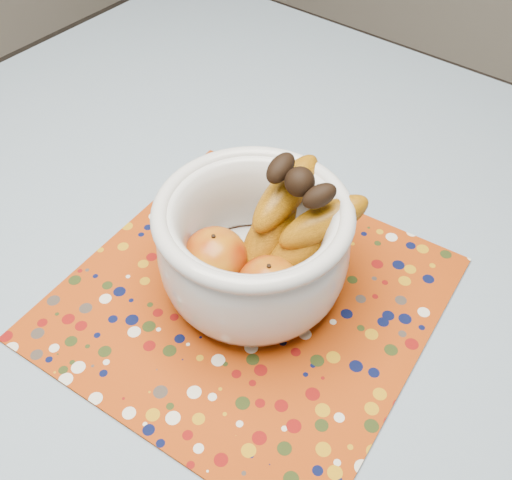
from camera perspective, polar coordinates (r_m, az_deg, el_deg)
table at (r=0.86m, az=-3.45°, el=-6.06°), size 1.20×1.20×0.75m
tablecloth at (r=0.80m, az=-3.70°, el=-2.50°), size 1.32×1.32×0.01m
placemat at (r=0.75m, az=-0.76°, el=-5.50°), size 0.47×0.47×0.00m
fruit_bowl at (r=0.70m, az=0.87°, el=-0.16°), size 0.25×0.24×0.19m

